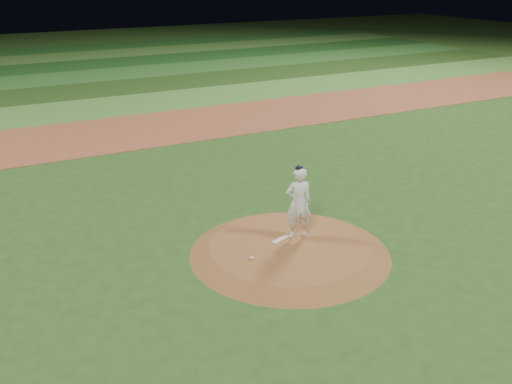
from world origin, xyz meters
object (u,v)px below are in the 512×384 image
pitchers_mound (290,249)px  rosin_bag (252,258)px  pitching_rubber (281,239)px  pitcher_on_mound (298,203)px

pitchers_mound → rosin_bag: 1.32m
pitching_rubber → rosin_bag: rosin_bag is taller
pitchers_mound → pitcher_on_mound: 1.30m
pitching_rubber → pitcher_on_mound: size_ratio=0.27×
rosin_bag → pitching_rubber: bearing=26.7°
pitching_rubber → rosin_bag: bearing=-173.8°
pitching_rubber → rosin_bag: (-1.22, -0.61, 0.02)m
pitchers_mound → pitcher_on_mound: size_ratio=2.59×
pitching_rubber → rosin_bag: size_ratio=5.24×
rosin_bag → pitcher_on_mound: bearing=18.0°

